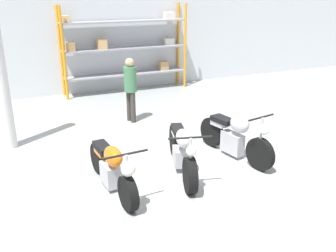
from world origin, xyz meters
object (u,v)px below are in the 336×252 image
at_px(motorcycle_white, 182,150).
at_px(motorcycle_silver, 235,135).
at_px(shelving_rack, 127,46).
at_px(person_browsing, 130,85).
at_px(motorcycle_orange, 112,167).

height_order(motorcycle_white, motorcycle_silver, motorcycle_silver).
bearing_deg(shelving_rack, person_browsing, -106.48).
bearing_deg(person_browsing, motorcycle_orange, 51.88).
distance_m(shelving_rack, motorcycle_white, 6.18).
height_order(shelving_rack, person_browsing, shelving_rack).
bearing_deg(motorcycle_white, person_browsing, -165.00).
height_order(motorcycle_orange, motorcycle_silver, motorcycle_silver).
bearing_deg(motorcycle_silver, shelving_rack, 172.71).
xyz_separation_m(motorcycle_white, motorcycle_silver, (1.24, 0.14, 0.05)).
relative_size(motorcycle_orange, motorcycle_white, 0.95).
bearing_deg(person_browsing, motorcycle_white, 75.07).
bearing_deg(motorcycle_orange, person_browsing, 152.05).
bearing_deg(motorcycle_silver, motorcycle_orange, -94.41).
distance_m(motorcycle_white, motorcycle_silver, 1.25).
relative_size(motorcycle_white, person_browsing, 1.30).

